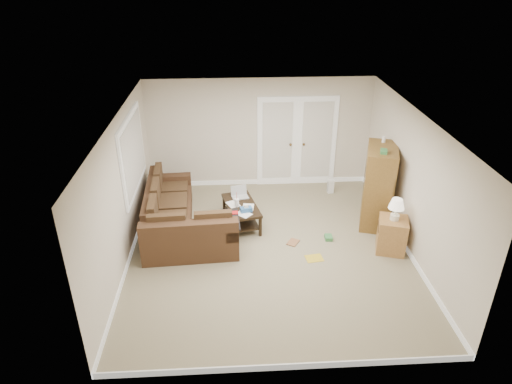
{
  "coord_description": "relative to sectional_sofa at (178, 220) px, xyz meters",
  "views": [
    {
      "loc": [
        -0.66,
        -6.92,
        4.78
      ],
      "look_at": [
        -0.23,
        0.19,
        1.1
      ],
      "focal_mm": 32.0,
      "sensor_mm": 36.0,
      "label": 1
    }
  ],
  "objects": [
    {
      "name": "wall_right",
      "position": [
        4.2,
        -0.62,
        0.94
      ],
      "size": [
        0.02,
        5.5,
        2.5
      ],
      "primitive_type": "cube",
      "color": "beige",
      "rests_on": "floor"
    },
    {
      "name": "wall_back",
      "position": [
        1.7,
        2.13,
        0.94
      ],
      "size": [
        5.0,
        0.02,
        2.5
      ],
      "primitive_type": "cube",
      "color": "beige",
      "rests_on": "floor"
    },
    {
      "name": "wall_left",
      "position": [
        -0.8,
        -0.62,
        0.94
      ],
      "size": [
        0.02,
        5.5,
        2.5
      ],
      "primitive_type": "cube",
      "color": "beige",
      "rests_on": "floor"
    },
    {
      "name": "floor_book",
      "position": [
        2.09,
        -0.38,
        -0.3
      ],
      "size": [
        0.28,
        0.31,
        0.02
      ],
      "primitive_type": "imported",
      "rotation": [
        0.0,
        0.0,
        -0.55
      ],
      "color": "brown",
      "rests_on": "floor"
    },
    {
      "name": "floor_greenbox",
      "position": [
        2.85,
        -0.34,
        -0.28
      ],
      "size": [
        0.14,
        0.19,
        0.07
      ],
      "primitive_type": "cube",
      "rotation": [
        0.0,
        0.0,
        -0.05
      ],
      "color": "#387B3F",
      "rests_on": "floor"
    },
    {
      "name": "side_cabinet",
      "position": [
        3.9,
        -0.76,
        0.07
      ],
      "size": [
        0.62,
        0.62,
        1.05
      ],
      "rotation": [
        0.0,
        0.0,
        -0.29
      ],
      "color": "#A8753D",
      "rests_on": "floor"
    },
    {
      "name": "coffee_table",
      "position": [
        1.22,
        0.32,
        -0.06
      ],
      "size": [
        0.79,
        1.21,
        0.76
      ],
      "rotation": [
        0.0,
        0.0,
        0.22
      ],
      "color": "black",
      "rests_on": "floor"
    },
    {
      "name": "floor_magazine",
      "position": [
        2.48,
        -0.94,
        -0.31
      ],
      "size": [
        0.33,
        0.28,
        0.01
      ],
      "primitive_type": "cube",
      "rotation": [
        0.0,
        0.0,
        0.14
      ],
      "color": "gold",
      "rests_on": "floor"
    },
    {
      "name": "wall_front",
      "position": [
        1.7,
        -3.37,
        0.94
      ],
      "size": [
        5.0,
        0.02,
        2.5
      ],
      "primitive_type": "cube",
      "color": "beige",
      "rests_on": "floor"
    },
    {
      "name": "french_doors",
      "position": [
        2.55,
        2.1,
        0.72
      ],
      "size": [
        1.8,
        0.05,
        2.13
      ],
      "color": "white",
      "rests_on": "floor"
    },
    {
      "name": "window_left",
      "position": [
        -0.76,
        0.38,
        1.24
      ],
      "size": [
        0.05,
        1.92,
        1.42
      ],
      "color": "white",
      "rests_on": "wall_left"
    },
    {
      "name": "sectional_sofa",
      "position": [
        0.0,
        0.0,
        0.0
      ],
      "size": [
        1.87,
        2.63,
        0.8
      ],
      "rotation": [
        0.0,
        0.0,
        0.06
      ],
      "color": "#452C1A",
      "rests_on": "floor"
    },
    {
      "name": "space_heater",
      "position": [
        3.28,
        1.56,
        -0.15
      ],
      "size": [
        0.14,
        0.12,
        0.32
      ],
      "primitive_type": "cube",
      "rotation": [
        0.0,
        0.0,
        0.14
      ],
      "color": "white",
      "rests_on": "floor"
    },
    {
      "name": "ceiling",
      "position": [
        1.7,
        -0.62,
        2.19
      ],
      "size": [
        5.0,
        5.5,
        0.02
      ],
      "primitive_type": "cube",
      "color": "white",
      "rests_on": "wall_back"
    },
    {
      "name": "floor",
      "position": [
        1.7,
        -0.62,
        -0.31
      ],
      "size": [
        5.5,
        5.5,
        0.0
      ],
      "primitive_type": "plane",
      "color": "gray",
      "rests_on": "ground"
    },
    {
      "name": "tv_armoire",
      "position": [
        3.9,
        0.25,
        0.5
      ],
      "size": [
        0.82,
        1.12,
        1.72
      ],
      "rotation": [
        0.0,
        0.0,
        -0.3
      ],
      "color": "brown",
      "rests_on": "floor"
    },
    {
      "name": "baseboards",
      "position": [
        1.7,
        -0.62,
        -0.26
      ],
      "size": [
        5.0,
        5.5,
        0.1
      ],
      "primitive_type": null,
      "color": "white",
      "rests_on": "floor"
    }
  ]
}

